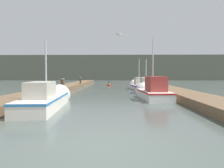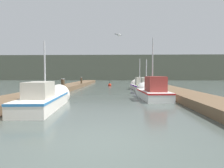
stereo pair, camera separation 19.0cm
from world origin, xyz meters
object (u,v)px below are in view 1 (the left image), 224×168
at_px(mooring_piling_1, 148,83).
at_px(mooring_piling_2, 80,82).
at_px(fishing_boat_0, 48,99).
at_px(fishing_boat_2, 145,87).
at_px(fishing_boat_3, 138,85).
at_px(seagull_lead, 120,35).
at_px(fishing_boat_1, 152,91).
at_px(mooring_piling_0, 63,86).
at_px(channel_buoy, 109,85).

xyz_separation_m(mooring_piling_1, mooring_piling_2, (-8.74, 1.87, 0.03)).
distance_m(fishing_boat_0, fishing_boat_2, 10.89).
xyz_separation_m(fishing_boat_2, fishing_boat_3, (-0.21, 4.23, -0.05)).
bearing_deg(mooring_piling_1, seagull_lead, -106.01).
distance_m(fishing_boat_1, fishing_boat_3, 9.23).
bearing_deg(mooring_piling_2, fishing_boat_2, -43.49).
xyz_separation_m(fishing_boat_0, mooring_piling_1, (7.57, 14.13, 0.19)).
relative_size(fishing_boat_0, mooring_piling_0, 4.67).
bearing_deg(mooring_piling_2, mooring_piling_1, -12.08).
distance_m(mooring_piling_0, mooring_piling_2, 9.50).
height_order(mooring_piling_0, seagull_lead, seagull_lead).
xyz_separation_m(fishing_boat_1, mooring_piling_0, (-7.19, 2.72, 0.18)).
relative_size(fishing_boat_0, fishing_boat_1, 1.25).
bearing_deg(mooring_piling_0, fishing_boat_3, 42.02).
height_order(fishing_boat_1, channel_buoy, fishing_boat_1).
height_order(fishing_boat_3, mooring_piling_2, fishing_boat_3).
distance_m(fishing_boat_1, fishing_boat_2, 5.00).
distance_m(mooring_piling_0, mooring_piling_1, 11.46).
distance_m(fishing_boat_1, seagull_lead, 4.98).
relative_size(mooring_piling_0, channel_buoy, 1.41).
bearing_deg(fishing_boat_3, mooring_piling_1, 36.20).
bearing_deg(fishing_boat_1, fishing_boat_0, -153.07).
xyz_separation_m(mooring_piling_2, channel_buoy, (3.69, 2.51, -0.53)).
height_order(fishing_boat_0, mooring_piling_2, fishing_boat_0).
distance_m(fishing_boat_0, mooring_piling_0, 6.58).
xyz_separation_m(fishing_boat_0, fishing_boat_1, (6.22, 3.78, 0.06)).
distance_m(fishing_boat_0, mooring_piling_2, 16.04).
height_order(mooring_piling_1, channel_buoy, mooring_piling_1).
bearing_deg(fishing_boat_0, mooring_piling_1, 57.32).
relative_size(fishing_boat_0, fishing_boat_3, 1.32).
xyz_separation_m(mooring_piling_2, seagull_lead, (5.01, -14.83, 3.35)).
bearing_deg(fishing_boat_2, seagull_lead, -108.70).
height_order(channel_buoy, seagull_lead, seagull_lead).
bearing_deg(fishing_boat_1, channel_buoy, 99.69).
height_order(fishing_boat_3, seagull_lead, seagull_lead).
height_order(mooring_piling_0, channel_buoy, mooring_piling_0).
bearing_deg(mooring_piling_1, fishing_boat_0, -118.19).
relative_size(fishing_boat_1, fishing_boat_2, 0.90).
relative_size(fishing_boat_3, seagull_lead, 9.19).
bearing_deg(fishing_boat_1, mooring_piling_0, 154.91).
xyz_separation_m(fishing_boat_0, channel_buoy, (2.53, 18.51, -0.31)).
bearing_deg(mooring_piling_2, mooring_piling_0, -88.88).
distance_m(fishing_boat_2, mooring_piling_0, 7.77).
distance_m(fishing_boat_2, seagull_lead, 8.80).
bearing_deg(channel_buoy, mooring_piling_1, -40.95).
height_order(fishing_boat_3, mooring_piling_0, fishing_boat_3).
bearing_deg(mooring_piling_1, mooring_piling_0, -138.25).
xyz_separation_m(fishing_boat_2, mooring_piling_1, (1.12, 5.35, 0.19)).
xyz_separation_m(mooring_piling_1, channel_buoy, (-5.05, 4.38, -0.50)).
relative_size(fishing_boat_2, fishing_boat_3, 1.17).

